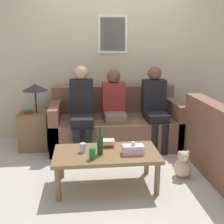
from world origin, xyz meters
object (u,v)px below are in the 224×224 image
(person_middle, at_px, (114,106))
(coffee_table, at_px, (106,157))
(person_right, at_px, (155,105))
(teddy_bear, at_px, (183,166))
(wine_bottle, at_px, (100,144))
(couch_main, at_px, (116,125))
(drinking_glass, at_px, (83,148))
(person_left, at_px, (82,106))

(person_middle, bearing_deg, coffee_table, -100.71)
(coffee_table, distance_m, person_right, 1.43)
(person_middle, bearing_deg, teddy_bear, -56.14)
(coffee_table, height_order, person_right, person_right)
(coffee_table, height_order, wine_bottle, wine_bottle)
(couch_main, xyz_separation_m, drinking_glass, (-0.52, -1.28, 0.15))
(person_middle, bearing_deg, wine_bottle, -103.45)
(person_left, height_order, person_right, person_left)
(couch_main, distance_m, person_left, 0.68)
(coffee_table, bearing_deg, person_left, 103.40)
(couch_main, height_order, person_right, person_right)
(coffee_table, relative_size, person_middle, 0.98)
(couch_main, distance_m, person_middle, 0.37)
(drinking_glass, bearing_deg, wine_bottle, -24.26)
(drinking_glass, relative_size, person_left, 0.08)
(drinking_glass, height_order, person_middle, person_middle)
(person_right, distance_m, teddy_bear, 1.14)
(couch_main, height_order, wine_bottle, couch_main)
(coffee_table, distance_m, teddy_bear, 0.97)
(wine_bottle, bearing_deg, person_middle, 76.55)
(couch_main, relative_size, teddy_bear, 5.91)
(person_right, bearing_deg, coffee_table, -126.66)
(wine_bottle, height_order, teddy_bear, wine_bottle)
(person_right, bearing_deg, person_middle, 174.43)
(coffee_table, bearing_deg, couch_main, 78.72)
(person_right, bearing_deg, couch_main, 161.85)
(wine_bottle, xyz_separation_m, person_middle, (0.29, 1.23, 0.13))
(teddy_bear, bearing_deg, person_right, 95.83)
(couch_main, distance_m, person_right, 0.70)
(person_left, bearing_deg, person_right, 1.61)
(couch_main, distance_m, drinking_glass, 1.39)
(wine_bottle, bearing_deg, teddy_bear, 9.52)
(drinking_glass, bearing_deg, person_right, 44.98)
(wine_bottle, bearing_deg, couch_main, 76.27)
(couch_main, relative_size, drinking_glass, 19.15)
(person_left, distance_m, teddy_bear, 1.63)
(person_middle, relative_size, person_right, 0.97)
(wine_bottle, distance_m, drinking_glass, 0.21)
(drinking_glass, bearing_deg, person_middle, 67.35)
(wine_bottle, height_order, person_left, person_left)
(person_left, xyz_separation_m, teddy_bear, (1.20, -0.97, -0.54))
(person_left, bearing_deg, couch_main, 22.77)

